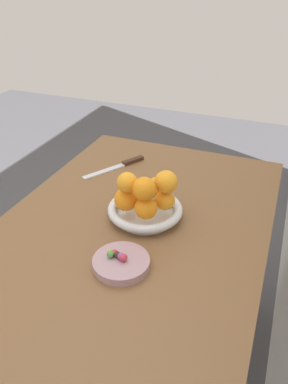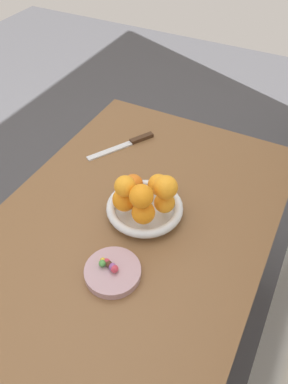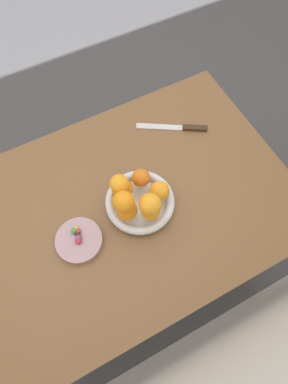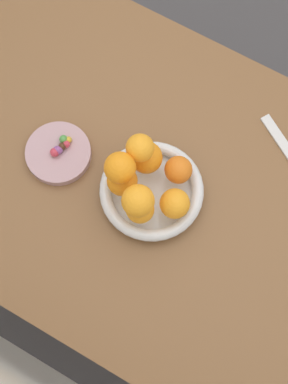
# 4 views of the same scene
# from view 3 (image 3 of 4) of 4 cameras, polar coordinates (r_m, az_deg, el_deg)

# --- Properties ---
(ground_plane) EXTENTS (6.00, 6.00, 0.00)m
(ground_plane) POSITION_cam_3_polar(r_m,az_deg,el_deg) (1.68, -1.95, -11.93)
(ground_plane) COLOR #4C4C51
(dining_table) EXTENTS (1.10, 0.76, 0.74)m
(dining_table) POSITION_cam_3_polar(r_m,az_deg,el_deg) (1.06, -3.04, -4.16)
(dining_table) COLOR brown
(dining_table) RESTS_ON ground_plane
(fruit_bowl) EXTENTS (0.22, 0.22, 0.04)m
(fruit_bowl) POSITION_cam_3_polar(r_m,az_deg,el_deg) (0.96, -0.77, -1.92)
(fruit_bowl) COLOR silver
(fruit_bowl) RESTS_ON dining_table
(candy_dish) EXTENTS (0.14, 0.14, 0.02)m
(candy_dish) POSITION_cam_3_polar(r_m,az_deg,el_deg) (0.95, -12.25, -8.99)
(candy_dish) COLOR #B28C99
(candy_dish) RESTS_ON dining_table
(orange_0) EXTENTS (0.06, 0.06, 0.06)m
(orange_0) POSITION_cam_3_polar(r_m,az_deg,el_deg) (0.94, -0.59, 2.75)
(orange_0) COLOR orange
(orange_0) RESTS_ON fruit_bowl
(orange_1) EXTENTS (0.07, 0.07, 0.07)m
(orange_1) POSITION_cam_3_polar(r_m,az_deg,el_deg) (0.92, -4.19, 0.54)
(orange_1) COLOR orange
(orange_1) RESTS_ON fruit_bowl
(orange_2) EXTENTS (0.06, 0.06, 0.06)m
(orange_2) POSITION_cam_3_polar(r_m,az_deg,el_deg) (0.89, -3.30, -3.49)
(orange_2) COLOR orange
(orange_2) RESTS_ON fruit_bowl
(orange_3) EXTENTS (0.06, 0.06, 0.06)m
(orange_3) POSITION_cam_3_polar(r_m,az_deg,el_deg) (0.89, 1.22, -3.65)
(orange_3) COLOR orange
(orange_3) RESTS_ON fruit_bowl
(orange_4) EXTENTS (0.06, 0.06, 0.06)m
(orange_4) POSITION_cam_3_polar(r_m,az_deg,el_deg) (0.92, 2.96, 0.21)
(orange_4) COLOR orange
(orange_4) RESTS_ON fruit_bowl
(orange_5) EXTENTS (0.06, 0.06, 0.06)m
(orange_5) POSITION_cam_3_polar(r_m,az_deg,el_deg) (0.83, -3.90, -1.83)
(orange_5) COLOR orange
(orange_5) RESTS_ON orange_2
(orange_6) EXTENTS (0.06, 0.06, 0.06)m
(orange_6) POSITION_cam_3_polar(r_m,az_deg,el_deg) (0.86, -4.72, 1.57)
(orange_6) COLOR orange
(orange_6) RESTS_ON orange_1
(orange_7) EXTENTS (0.07, 0.07, 0.07)m
(orange_7) POSITION_cam_3_polar(r_m,az_deg,el_deg) (0.83, 1.20, -2.34)
(orange_7) COLOR orange
(orange_7) RESTS_ON orange_3
(candy_ball_0) EXTENTS (0.02, 0.02, 0.02)m
(candy_ball_0) POSITION_cam_3_polar(r_m,az_deg,el_deg) (0.93, -12.35, -8.51)
(candy_ball_0) COLOR #8C4C99
(candy_ball_0) RESTS_ON candy_dish
(candy_ball_1) EXTENTS (0.01, 0.01, 0.01)m
(candy_ball_1) POSITION_cam_3_polar(r_m,az_deg,el_deg) (0.94, -12.77, -6.74)
(candy_ball_1) COLOR gold
(candy_ball_1) RESTS_ON candy_dish
(candy_ball_2) EXTENTS (0.02, 0.02, 0.02)m
(candy_ball_2) POSITION_cam_3_polar(r_m,az_deg,el_deg) (0.94, -13.20, -7.20)
(candy_ball_2) COLOR #4C9947
(candy_ball_2) RESTS_ON candy_dish
(candy_ball_3) EXTENTS (0.02, 0.02, 0.02)m
(candy_ball_3) POSITION_cam_3_polar(r_m,az_deg,el_deg) (0.93, -12.44, -8.65)
(candy_ball_3) COLOR #8C4C99
(candy_ball_3) RESTS_ON candy_dish
(candy_ball_4) EXTENTS (0.02, 0.02, 0.02)m
(candy_ball_4) POSITION_cam_3_polar(r_m,az_deg,el_deg) (0.92, -12.42, -9.07)
(candy_ball_4) COLOR #C6384C
(candy_ball_4) RESTS_ON candy_dish
(candy_ball_5) EXTENTS (0.02, 0.02, 0.02)m
(candy_ball_5) POSITION_cam_3_polar(r_m,az_deg,el_deg) (0.94, -12.44, -7.27)
(candy_ball_5) COLOR #C6384C
(candy_ball_5) RESTS_ON candy_dish
(candy_ball_6) EXTENTS (0.02, 0.02, 0.02)m
(candy_ball_6) POSITION_cam_3_polar(r_m,az_deg,el_deg) (0.93, -12.50, -7.86)
(candy_ball_6) COLOR #472819
(candy_ball_6) RESTS_ON candy_dish
(candy_ball_7) EXTENTS (0.01, 0.01, 0.01)m
(candy_ball_7) POSITION_cam_3_polar(r_m,az_deg,el_deg) (0.93, -12.42, -8.66)
(candy_ball_7) COLOR gold
(candy_ball_7) RESTS_ON candy_dish
(knife) EXTENTS (0.23, 0.15, 0.01)m
(knife) POSITION_cam_3_polar(r_m,az_deg,el_deg) (1.13, 6.50, 12.10)
(knife) COLOR #3F2819
(knife) RESTS_ON dining_table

